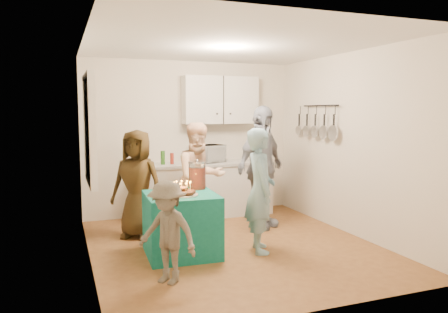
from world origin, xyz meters
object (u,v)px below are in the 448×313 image
object	(u,v)px
microwave	(207,154)
man_birthday	(260,190)
child_near_left	(167,232)
counter	(207,191)
woman_back_left	(137,184)
woman_back_center	(200,178)
woman_back_right	(261,167)
party_table	(181,224)
punch_jar	(197,176)

from	to	relation	value
microwave	man_birthday	world-z (taller)	man_birthday
man_birthday	child_near_left	bearing A→B (deg)	128.60
counter	woman_back_left	world-z (taller)	woman_back_left
woman_back_center	microwave	bearing A→B (deg)	59.11
microwave	woman_back_left	distance (m)	1.58
man_birthday	child_near_left	distance (m)	1.48
woman_back_right	child_near_left	size ratio (longest dim) A/B	1.73
woman_back_right	party_table	bearing A→B (deg)	177.05
microwave	punch_jar	bearing A→B (deg)	-127.10
punch_jar	child_near_left	size ratio (longest dim) A/B	0.32
party_table	woman_back_center	distance (m)	1.07
party_table	man_birthday	distance (m)	1.07
man_birthday	woman_back_left	distance (m)	1.78
counter	woman_back_right	bearing A→B (deg)	-61.58
microwave	woman_back_center	distance (m)	1.07
man_birthday	woman_back_right	bearing A→B (deg)	-11.78
woman_back_right	child_near_left	xyz separation A→B (m)	(-1.83, -1.62, -0.39)
microwave	party_table	bearing A→B (deg)	-131.71
counter	party_table	size ratio (longest dim) A/B	2.59
woman_back_center	woman_back_right	world-z (taller)	woman_back_right
punch_jar	counter	bearing A→B (deg)	67.27
woman_back_center	woman_back_right	xyz separation A→B (m)	(0.95, -0.04, 0.12)
party_table	woman_back_right	xyz separation A→B (m)	(1.46, 0.80, 0.54)
punch_jar	child_near_left	bearing A→B (deg)	-121.17
punch_jar	woman_back_left	size ratio (longest dim) A/B	0.23
woman_back_center	woman_back_right	distance (m)	0.96
punch_jar	woman_back_center	bearing A→B (deg)	69.24
woman_back_left	woman_back_right	size ratio (longest dim) A/B	0.82
woman_back_center	party_table	bearing A→B (deg)	-127.51
counter	child_near_left	world-z (taller)	child_near_left
microwave	woman_back_right	size ratio (longest dim) A/B	0.28
man_birthday	woman_back_right	xyz separation A→B (m)	(0.50, 1.02, 0.14)
child_near_left	microwave	bearing A→B (deg)	112.99
counter	microwave	bearing A→B (deg)	0.00
woman_back_left	woman_back_center	world-z (taller)	woman_back_center
counter	woman_back_left	size ratio (longest dim) A/B	1.46
party_table	woman_back_right	size ratio (longest dim) A/B	0.46
punch_jar	child_near_left	world-z (taller)	punch_jar
man_birthday	counter	bearing A→B (deg)	15.35
woman_back_left	child_near_left	distance (m)	1.79
microwave	man_birthday	distance (m)	2.02
microwave	woman_back_right	world-z (taller)	woman_back_right
man_birthday	woman_back_center	size ratio (longest dim) A/B	0.97
man_birthday	child_near_left	xyz separation A→B (m)	(-1.33, -0.60, -0.25)
woman_back_left	woman_back_right	world-z (taller)	woman_back_right
microwave	punch_jar	world-z (taller)	microwave
man_birthday	woman_back_center	world-z (taller)	woman_back_center
counter	woman_back_left	bearing A→B (deg)	-147.62
woman_back_right	child_near_left	distance (m)	2.47
punch_jar	woman_back_center	xyz separation A→B (m)	(0.22, 0.58, -0.13)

